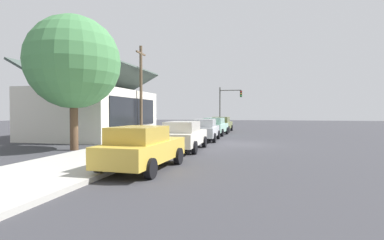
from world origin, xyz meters
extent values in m
plane|color=#38383D|center=(0.00, 0.00, 0.00)|extent=(120.00, 120.00, 0.00)
cube|color=#B2AFA8|center=(0.00, 5.60, 0.08)|extent=(60.00, 4.20, 0.16)
cube|color=gold|center=(-9.41, 2.80, 0.68)|extent=(4.55, 1.96, 0.70)
cube|color=gold|center=(-9.86, 2.82, 1.31)|extent=(2.22, 1.64, 0.56)
cylinder|color=black|center=(-7.98, 3.60, 0.33)|extent=(0.67, 0.25, 0.66)
cylinder|color=black|center=(-8.07, 1.86, 0.33)|extent=(0.67, 0.25, 0.66)
cylinder|color=black|center=(-10.75, 3.73, 0.33)|extent=(0.67, 0.25, 0.66)
cylinder|color=black|center=(-10.84, 2.00, 0.33)|extent=(0.67, 0.25, 0.66)
cube|color=silver|center=(-3.64, 2.73, 0.68)|extent=(4.85, 1.81, 0.70)
cube|color=beige|center=(-4.13, 2.73, 1.31)|extent=(2.34, 1.56, 0.56)
cylinder|color=black|center=(-2.17, 3.62, 0.33)|extent=(0.66, 0.23, 0.66)
cylinder|color=black|center=(-2.14, 1.90, 0.33)|extent=(0.66, 0.23, 0.66)
cylinder|color=black|center=(-5.15, 3.57, 0.33)|extent=(0.66, 0.23, 0.66)
cylinder|color=black|center=(-5.12, 1.84, 0.33)|extent=(0.66, 0.23, 0.66)
cube|color=silver|center=(2.09, 2.64, 0.68)|extent=(4.63, 1.88, 0.70)
cube|color=#A0A2A6|center=(1.63, 2.62, 1.31)|extent=(2.25, 1.58, 0.56)
cylinder|color=black|center=(3.47, 3.54, 0.33)|extent=(0.67, 0.25, 0.66)
cylinder|color=black|center=(3.53, 1.84, 0.33)|extent=(0.67, 0.25, 0.66)
cylinder|color=black|center=(0.64, 3.43, 0.33)|extent=(0.67, 0.25, 0.66)
cylinder|color=black|center=(0.71, 1.73, 0.33)|extent=(0.67, 0.25, 0.66)
cube|color=#9ED1BC|center=(7.46, 2.67, 0.68)|extent=(4.52, 1.94, 0.70)
cube|color=#86B1A0|center=(7.02, 2.69, 1.31)|extent=(2.20, 1.63, 0.56)
cylinder|color=black|center=(8.88, 3.48, 0.33)|extent=(0.67, 0.25, 0.66)
cylinder|color=black|center=(8.80, 1.74, 0.33)|extent=(0.67, 0.25, 0.66)
cylinder|color=black|center=(6.12, 3.61, 0.33)|extent=(0.67, 0.25, 0.66)
cylinder|color=black|center=(6.05, 1.86, 0.33)|extent=(0.67, 0.25, 0.66)
cube|color=olive|center=(12.71, 2.74, 0.68)|extent=(4.87, 1.90, 0.70)
cube|color=#61683C|center=(12.23, 2.75, 1.31)|extent=(2.35, 1.65, 0.56)
cylinder|color=black|center=(14.23, 3.63, 0.33)|extent=(0.66, 0.23, 0.66)
cylinder|color=black|center=(14.20, 1.81, 0.33)|extent=(0.66, 0.23, 0.66)
cylinder|color=black|center=(11.22, 3.68, 0.33)|extent=(0.66, 0.23, 0.66)
cylinder|color=black|center=(11.20, 1.85, 0.33)|extent=(0.66, 0.23, 0.66)
cube|color=silver|center=(2.87, 12.00, 1.93)|extent=(10.41, 6.90, 3.87)
cube|color=black|center=(2.87, 8.51, 2.13)|extent=(8.33, 0.08, 2.17)
cube|color=#3F4C47|center=(2.87, 10.27, 4.78)|extent=(11.01, 3.75, 2.09)
cube|color=#3F4C47|center=(2.87, 13.73, 4.78)|extent=(11.01, 3.75, 2.09)
cylinder|color=brown|center=(-5.01, 8.66, 1.72)|extent=(0.44, 0.44, 3.44)
sphere|color=#47844C|center=(-5.01, 8.66, 4.83)|extent=(5.08, 5.08, 5.08)
cylinder|color=#383833|center=(17.73, 3.60, 2.60)|extent=(0.14, 0.14, 5.20)
cylinder|color=#383833|center=(17.73, 2.30, 4.80)|extent=(0.10, 2.60, 0.10)
cube|color=black|center=(17.73, 1.00, 4.35)|extent=(0.28, 0.24, 0.80)
sphere|color=red|center=(17.58, 1.00, 4.61)|extent=(0.16, 0.16, 0.16)
sphere|color=yellow|center=(17.58, 1.00, 4.35)|extent=(0.16, 0.16, 0.16)
sphere|color=green|center=(17.58, 1.00, 4.09)|extent=(0.16, 0.16, 0.16)
cylinder|color=brown|center=(3.43, 8.20, 3.75)|extent=(0.24, 0.24, 7.50)
cube|color=brown|center=(3.43, 8.20, 6.90)|extent=(1.80, 0.12, 0.12)
cylinder|color=red|center=(2.57, 4.20, 0.44)|extent=(0.22, 0.22, 0.55)
sphere|color=red|center=(2.57, 4.20, 0.78)|extent=(0.18, 0.18, 0.18)
camera|label=1|loc=(-19.70, -1.36, 2.10)|focal=28.18mm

